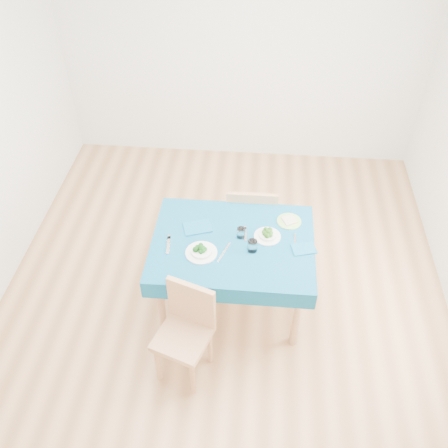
# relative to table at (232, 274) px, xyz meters

# --- Properties ---
(room_shell) EXTENTS (4.02, 4.52, 2.73)m
(room_shell) POSITION_rel_table_xyz_m (-0.08, 0.10, 0.97)
(room_shell) COLOR #9F6D42
(room_shell) RESTS_ON ground
(table) EXTENTS (1.29, 0.98, 0.76)m
(table) POSITION_rel_table_xyz_m (0.00, 0.00, 0.00)
(table) COLOR navy
(table) RESTS_ON ground
(chair_near) EXTENTS (0.49, 0.51, 0.94)m
(chair_near) POSITION_rel_table_xyz_m (-0.32, -0.71, 0.09)
(chair_near) COLOR #B27E53
(chair_near) RESTS_ON ground
(chair_far) EXTENTS (0.45, 0.49, 1.12)m
(chair_far) POSITION_rel_table_xyz_m (0.13, 0.71, 0.18)
(chair_far) COLOR #B27E53
(chair_far) RESTS_ON ground
(bowl_near) EXTENTS (0.25, 0.25, 0.08)m
(bowl_near) POSITION_rel_table_xyz_m (-0.23, -0.15, 0.42)
(bowl_near) COLOR white
(bowl_near) RESTS_ON table
(bowl_far) EXTENTS (0.22, 0.22, 0.07)m
(bowl_far) POSITION_rel_table_xyz_m (0.27, 0.08, 0.41)
(bowl_far) COLOR white
(bowl_far) RESTS_ON table
(fork_near) EXTENTS (0.05, 0.20, 0.00)m
(fork_near) POSITION_rel_table_xyz_m (-0.50, -0.08, 0.38)
(fork_near) COLOR silver
(fork_near) RESTS_ON table
(knife_near) EXTENTS (0.09, 0.22, 0.00)m
(knife_near) POSITION_rel_table_xyz_m (-0.06, -0.12, 0.38)
(knife_near) COLOR silver
(knife_near) RESTS_ON table
(fork_far) EXTENTS (0.03, 0.16, 0.00)m
(fork_far) POSITION_rel_table_xyz_m (0.10, 0.10, 0.38)
(fork_far) COLOR silver
(fork_far) RESTS_ON table
(knife_far) EXTENTS (0.02, 0.20, 0.00)m
(knife_far) POSITION_rel_table_xyz_m (0.50, 0.04, 0.38)
(knife_far) COLOR silver
(knife_far) RESTS_ON table
(napkin_near) EXTENTS (0.26, 0.22, 0.01)m
(napkin_near) POSITION_rel_table_xyz_m (-0.30, 0.14, 0.39)
(napkin_near) COLOR #0E5479
(napkin_near) RESTS_ON table
(napkin_far) EXTENTS (0.21, 0.17, 0.01)m
(napkin_far) POSITION_rel_table_xyz_m (0.56, -0.03, 0.38)
(napkin_far) COLOR #0E5479
(napkin_far) RESTS_ON table
(tumbler_center) EXTENTS (0.07, 0.07, 0.09)m
(tumbler_center) POSITION_rel_table_xyz_m (0.06, 0.06, 0.42)
(tumbler_center) COLOR white
(tumbler_center) RESTS_ON table
(tumbler_side) EXTENTS (0.08, 0.08, 0.10)m
(tumbler_side) POSITION_rel_table_xyz_m (0.16, -0.08, 0.43)
(tumbler_side) COLOR white
(tumbler_side) RESTS_ON table
(side_plate) EXTENTS (0.20, 0.20, 0.01)m
(side_plate) POSITION_rel_table_xyz_m (0.45, 0.28, 0.38)
(side_plate) COLOR #99C962
(side_plate) RESTS_ON table
(bread_slice) EXTENTS (0.14, 0.14, 0.02)m
(bread_slice) POSITION_rel_table_xyz_m (0.45, 0.28, 0.40)
(bread_slice) COLOR beige
(bread_slice) RESTS_ON side_plate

